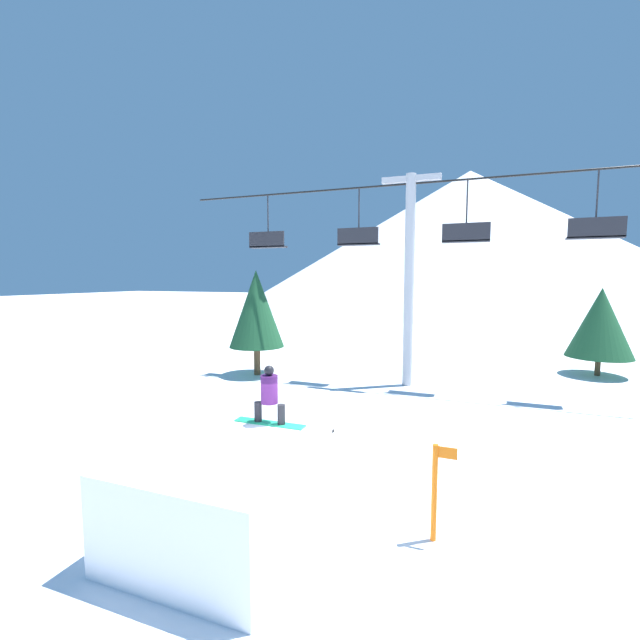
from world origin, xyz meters
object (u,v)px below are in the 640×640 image
(trail_marker, at_px, (435,490))
(snow_ramp, at_px, (225,495))
(pine_tree_near, at_px, (256,309))
(snowboarder, at_px, (269,396))

(trail_marker, bearing_deg, snow_ramp, -159.24)
(pine_tree_near, distance_m, trail_marker, 13.96)
(snowboarder, xyz_separation_m, trail_marker, (3.26, -0.11, -1.30))
(snow_ramp, xyz_separation_m, snowboarder, (0.15, 1.41, 1.40))
(snow_ramp, height_order, snowboarder, snowboarder)
(snow_ramp, height_order, pine_tree_near, pine_tree_near)
(snow_ramp, relative_size, pine_tree_near, 0.65)
(trail_marker, bearing_deg, pine_tree_near, 132.15)
(snowboarder, height_order, trail_marker, snowboarder)
(snow_ramp, xyz_separation_m, pine_tree_near, (-5.84, 11.51, 2.30))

